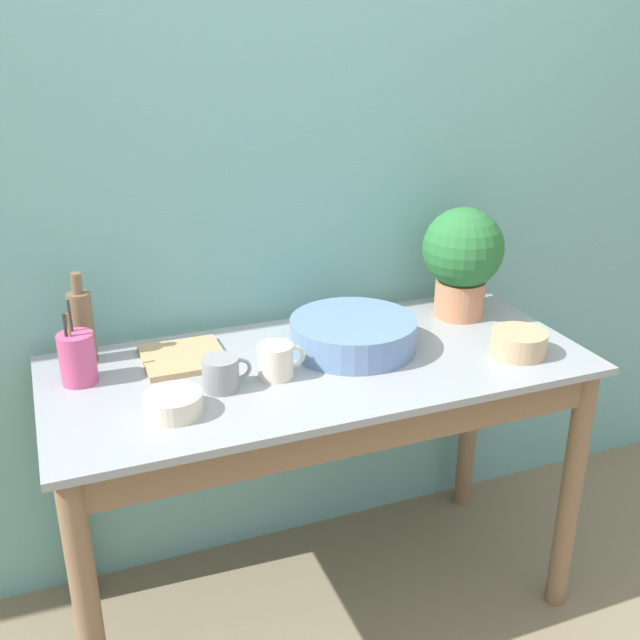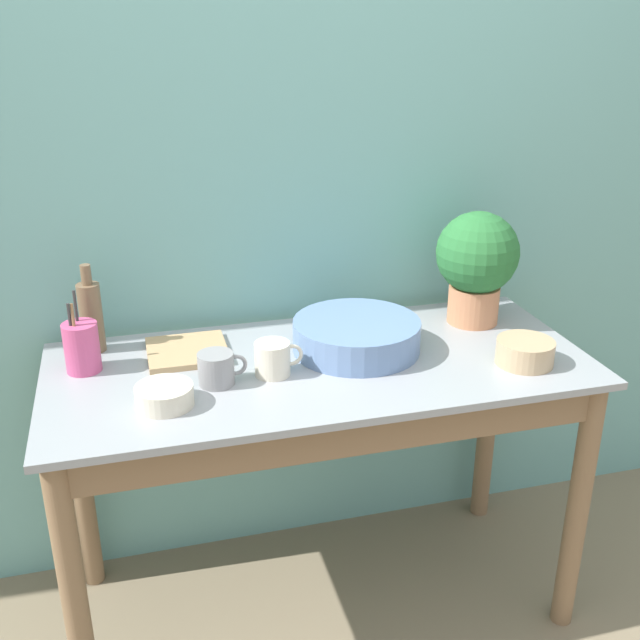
{
  "view_description": "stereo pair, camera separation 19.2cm",
  "coord_description": "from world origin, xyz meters",
  "px_view_note": "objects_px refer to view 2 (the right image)",
  "views": [
    {
      "loc": [
        -0.65,
        -1.34,
        1.65
      ],
      "look_at": [
        0.0,
        0.32,
        0.92
      ],
      "focal_mm": 42.0,
      "sensor_mm": 36.0,
      "label": 1
    },
    {
      "loc": [
        -0.47,
        -1.4,
        1.65
      ],
      "look_at": [
        0.0,
        0.32,
        0.92
      ],
      "focal_mm": 42.0,
      "sensor_mm": 36.0,
      "label": 2
    }
  ],
  "objects_px": {
    "bowl_wash_large": "(356,335)",
    "mug_cream": "(273,359)",
    "bowl_small_tan": "(525,352)",
    "utensil_cup": "(82,347)",
    "bottle_tall": "(91,316)",
    "mug_grey": "(217,369)",
    "potted_plant": "(477,261)",
    "tray_board": "(187,351)",
    "bowl_small_cream": "(164,396)"
  },
  "relations": [
    {
      "from": "bowl_small_cream",
      "to": "bowl_small_tan",
      "type": "height_order",
      "value": "bowl_small_tan"
    },
    {
      "from": "bowl_wash_large",
      "to": "mug_grey",
      "type": "xyz_separation_m",
      "value": [
        -0.39,
        -0.1,
        -0.0
      ]
    },
    {
      "from": "bottle_tall",
      "to": "utensil_cup",
      "type": "bearing_deg",
      "value": -102.1
    },
    {
      "from": "bowl_wash_large",
      "to": "bowl_small_tan",
      "type": "xyz_separation_m",
      "value": [
        0.4,
        -0.19,
        -0.01
      ]
    },
    {
      "from": "mug_cream",
      "to": "bowl_small_cream",
      "type": "relative_size",
      "value": 0.91
    },
    {
      "from": "mug_cream",
      "to": "potted_plant",
      "type": "bearing_deg",
      "value": 16.35
    },
    {
      "from": "bowl_small_cream",
      "to": "bowl_small_tan",
      "type": "xyz_separation_m",
      "value": [
        0.93,
        -0.02,
        0.01
      ]
    },
    {
      "from": "potted_plant",
      "to": "tray_board",
      "type": "bearing_deg",
      "value": -179.49
    },
    {
      "from": "bottle_tall",
      "to": "tray_board",
      "type": "distance_m",
      "value": 0.27
    },
    {
      "from": "mug_grey",
      "to": "tray_board",
      "type": "distance_m",
      "value": 0.21
    },
    {
      "from": "mug_grey",
      "to": "bowl_small_tan",
      "type": "bearing_deg",
      "value": -6.83
    },
    {
      "from": "potted_plant",
      "to": "bowl_small_tan",
      "type": "distance_m",
      "value": 0.34
    },
    {
      "from": "bottle_tall",
      "to": "mug_grey",
      "type": "relative_size",
      "value": 1.99
    },
    {
      "from": "tray_board",
      "to": "potted_plant",
      "type": "bearing_deg",
      "value": 0.51
    },
    {
      "from": "bowl_wash_large",
      "to": "mug_grey",
      "type": "height_order",
      "value": "bowl_wash_large"
    },
    {
      "from": "mug_grey",
      "to": "bowl_small_tan",
      "type": "xyz_separation_m",
      "value": [
        0.79,
        -0.09,
        -0.01
      ]
    },
    {
      "from": "bowl_wash_large",
      "to": "utensil_cup",
      "type": "bearing_deg",
      "value": 174.86
    },
    {
      "from": "potted_plant",
      "to": "bowl_small_tan",
      "type": "relative_size",
      "value": 2.21
    },
    {
      "from": "potted_plant",
      "to": "mug_cream",
      "type": "height_order",
      "value": "potted_plant"
    },
    {
      "from": "potted_plant",
      "to": "tray_board",
      "type": "distance_m",
      "value": 0.86
    },
    {
      "from": "tray_board",
      "to": "bowl_small_cream",
      "type": "bearing_deg",
      "value": -106.35
    },
    {
      "from": "bowl_wash_large",
      "to": "utensil_cup",
      "type": "height_order",
      "value": "utensil_cup"
    },
    {
      "from": "potted_plant",
      "to": "bowl_small_tan",
      "type": "xyz_separation_m",
      "value": [
        0.0,
        -0.3,
        -0.16
      ]
    },
    {
      "from": "bowl_small_tan",
      "to": "utensil_cup",
      "type": "relative_size",
      "value": 0.72
    },
    {
      "from": "mug_cream",
      "to": "bowl_small_tan",
      "type": "height_order",
      "value": "mug_cream"
    },
    {
      "from": "bowl_wash_large",
      "to": "bottle_tall",
      "type": "height_order",
      "value": "bottle_tall"
    },
    {
      "from": "bottle_tall",
      "to": "mug_grey",
      "type": "xyz_separation_m",
      "value": [
        0.29,
        -0.29,
        -0.06
      ]
    },
    {
      "from": "bowl_wash_large",
      "to": "bowl_small_cream",
      "type": "bearing_deg",
      "value": -161.39
    },
    {
      "from": "mug_cream",
      "to": "mug_grey",
      "type": "xyz_separation_m",
      "value": [
        -0.14,
        -0.01,
        -0.0
      ]
    },
    {
      "from": "potted_plant",
      "to": "mug_grey",
      "type": "relative_size",
      "value": 2.71
    },
    {
      "from": "potted_plant",
      "to": "utensil_cup",
      "type": "relative_size",
      "value": 1.59
    },
    {
      "from": "bottle_tall",
      "to": "bowl_small_tan",
      "type": "distance_m",
      "value": 1.15
    },
    {
      "from": "mug_grey",
      "to": "utensil_cup",
      "type": "height_order",
      "value": "utensil_cup"
    },
    {
      "from": "mug_cream",
      "to": "bowl_wash_large",
      "type": "bearing_deg",
      "value": 18.95
    },
    {
      "from": "potted_plant",
      "to": "bowl_wash_large",
      "type": "xyz_separation_m",
      "value": [
        -0.39,
        -0.1,
        -0.15
      ]
    },
    {
      "from": "potted_plant",
      "to": "bottle_tall",
      "type": "relative_size",
      "value": 1.36
    },
    {
      "from": "mug_grey",
      "to": "mug_cream",
      "type": "bearing_deg",
      "value": 5.88
    },
    {
      "from": "bowl_small_cream",
      "to": "utensil_cup",
      "type": "relative_size",
      "value": 0.65
    },
    {
      "from": "tray_board",
      "to": "bottle_tall",
      "type": "bearing_deg",
      "value": 159.47
    },
    {
      "from": "bowl_wash_large",
      "to": "bottle_tall",
      "type": "distance_m",
      "value": 0.71
    },
    {
      "from": "bottle_tall",
      "to": "utensil_cup",
      "type": "xyz_separation_m",
      "value": [
        -0.03,
        -0.12,
        -0.04
      ]
    },
    {
      "from": "bottle_tall",
      "to": "mug_cream",
      "type": "xyz_separation_m",
      "value": [
        0.44,
        -0.27,
        -0.06
      ]
    },
    {
      "from": "bowl_wash_large",
      "to": "bowl_small_cream",
      "type": "relative_size",
      "value": 2.52
    },
    {
      "from": "bowl_small_cream",
      "to": "mug_cream",
      "type": "bearing_deg",
      "value": 18.3
    },
    {
      "from": "bottle_tall",
      "to": "bowl_wash_large",
      "type": "bearing_deg",
      "value": -15.13
    },
    {
      "from": "bowl_small_tan",
      "to": "tray_board",
      "type": "bearing_deg",
      "value": 161.04
    },
    {
      "from": "bowl_wash_large",
      "to": "mug_cream",
      "type": "height_order",
      "value": "mug_cream"
    },
    {
      "from": "utensil_cup",
      "to": "tray_board",
      "type": "distance_m",
      "value": 0.27
    },
    {
      "from": "mug_cream",
      "to": "bowl_small_cream",
      "type": "height_order",
      "value": "mug_cream"
    },
    {
      "from": "bowl_small_tan",
      "to": "utensil_cup",
      "type": "height_order",
      "value": "utensil_cup"
    }
  ]
}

